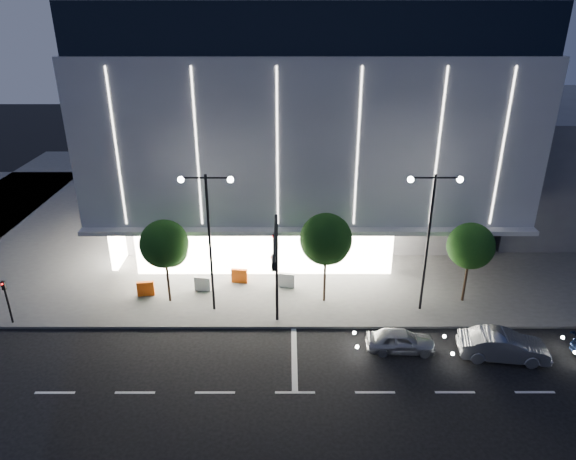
{
  "coord_description": "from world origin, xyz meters",
  "views": [
    {
      "loc": [
        1.62,
        -21.67,
        17.74
      ],
      "look_at": [
        1.66,
        7.32,
        5.0
      ],
      "focal_mm": 32.0,
      "sensor_mm": 36.0,
      "label": 1
    }
  ],
  "objects_px": {
    "ped_signal_far": "(7,297)",
    "car_second": "(503,346)",
    "tree_left": "(165,246)",
    "barrier_b": "(203,284)",
    "car_lead": "(400,340)",
    "barrier_d": "(287,280)",
    "barrier_a": "(146,289)",
    "street_lamp_east": "(430,224)",
    "street_lamp_west": "(209,224)",
    "barrier_c": "(239,276)",
    "tree_right": "(471,248)",
    "tree_mid": "(326,242)",
    "traffic_mast": "(276,259)"
  },
  "relations": [
    {
      "from": "tree_left",
      "to": "tree_mid",
      "type": "distance_m",
      "value": 10.0
    },
    {
      "from": "tree_left",
      "to": "tree_right",
      "type": "xyz_separation_m",
      "value": [
        19.0,
        -0.0,
        -0.15
      ]
    },
    {
      "from": "barrier_a",
      "to": "ped_signal_far",
      "type": "bearing_deg",
      "value": -164.83
    },
    {
      "from": "tree_right",
      "to": "car_second",
      "type": "xyz_separation_m",
      "value": [
        0.32,
        -5.76,
        -3.1
      ]
    },
    {
      "from": "traffic_mast",
      "to": "street_lamp_west",
      "type": "distance_m",
      "value": 4.89
    },
    {
      "from": "street_lamp_west",
      "to": "car_second",
      "type": "distance_m",
      "value": 17.79
    },
    {
      "from": "street_lamp_east",
      "to": "ped_signal_far",
      "type": "height_order",
      "value": "street_lamp_east"
    },
    {
      "from": "street_lamp_west",
      "to": "ped_signal_far",
      "type": "bearing_deg",
      "value": -172.87
    },
    {
      "from": "street_lamp_east",
      "to": "street_lamp_west",
      "type": "bearing_deg",
      "value": 180.0
    },
    {
      "from": "street_lamp_east",
      "to": "tree_left",
      "type": "relative_size",
      "value": 1.57
    },
    {
      "from": "ped_signal_far",
      "to": "car_second",
      "type": "height_order",
      "value": "ped_signal_far"
    },
    {
      "from": "street_lamp_east",
      "to": "barrier_b",
      "type": "height_order",
      "value": "street_lamp_east"
    },
    {
      "from": "barrier_c",
      "to": "ped_signal_far",
      "type": "bearing_deg",
      "value": -152.48
    },
    {
      "from": "ped_signal_far",
      "to": "car_lead",
      "type": "bearing_deg",
      "value": -6.39
    },
    {
      "from": "tree_mid",
      "to": "barrier_c",
      "type": "xyz_separation_m",
      "value": [
        -5.71,
        2.35,
        -3.68
      ]
    },
    {
      "from": "car_lead",
      "to": "barrier_b",
      "type": "relative_size",
      "value": 3.48
    },
    {
      "from": "car_second",
      "to": "barrier_a",
      "type": "xyz_separation_m",
      "value": [
        -21.05,
        6.38,
        -0.13
      ]
    },
    {
      "from": "car_lead",
      "to": "barrier_d",
      "type": "xyz_separation_m",
      "value": [
        -6.33,
        6.82,
        -0.0
      ]
    },
    {
      "from": "tree_left",
      "to": "barrier_b",
      "type": "bearing_deg",
      "value": 33.5
    },
    {
      "from": "tree_mid",
      "to": "barrier_b",
      "type": "distance_m",
      "value": 8.97
    },
    {
      "from": "barrier_a",
      "to": "barrier_d",
      "type": "distance_m",
      "value": 9.35
    },
    {
      "from": "barrier_b",
      "to": "car_second",
      "type": "bearing_deg",
      "value": -13.09
    },
    {
      "from": "street_lamp_west",
      "to": "street_lamp_east",
      "type": "bearing_deg",
      "value": 0.0
    },
    {
      "from": "car_second",
      "to": "barrier_c",
      "type": "xyz_separation_m",
      "value": [
        -15.03,
        8.1,
        -0.13
      ]
    },
    {
      "from": "barrier_d",
      "to": "traffic_mast",
      "type": "bearing_deg",
      "value": -85.66
    },
    {
      "from": "traffic_mast",
      "to": "barrier_d",
      "type": "distance_m",
      "value": 6.99
    },
    {
      "from": "barrier_c",
      "to": "barrier_d",
      "type": "distance_m",
      "value": 3.32
    },
    {
      "from": "car_second",
      "to": "barrier_d",
      "type": "relative_size",
      "value": 4.3
    },
    {
      "from": "traffic_mast",
      "to": "car_second",
      "type": "relative_size",
      "value": 1.49
    },
    {
      "from": "tree_mid",
      "to": "barrier_b",
      "type": "bearing_deg",
      "value": 171.07
    },
    {
      "from": "tree_left",
      "to": "barrier_c",
      "type": "distance_m",
      "value": 5.95
    },
    {
      "from": "street_lamp_east",
      "to": "car_lead",
      "type": "distance_m",
      "value": 7.0
    },
    {
      "from": "car_second",
      "to": "barrier_a",
      "type": "height_order",
      "value": "car_second"
    },
    {
      "from": "ped_signal_far",
      "to": "tree_left",
      "type": "relative_size",
      "value": 0.52
    },
    {
      "from": "tree_left",
      "to": "barrier_b",
      "type": "distance_m",
      "value": 4.09
    },
    {
      "from": "tree_right",
      "to": "car_lead",
      "type": "xyz_separation_m",
      "value": [
        -5.11,
        -5.09,
        -3.23
      ]
    },
    {
      "from": "barrier_b",
      "to": "barrier_c",
      "type": "bearing_deg",
      "value": 33.36
    },
    {
      "from": "ped_signal_far",
      "to": "barrier_b",
      "type": "xyz_separation_m",
      "value": [
        10.94,
        3.79,
        -1.24
      ]
    },
    {
      "from": "street_lamp_west",
      "to": "car_lead",
      "type": "height_order",
      "value": "street_lamp_west"
    },
    {
      "from": "car_lead",
      "to": "barrier_c",
      "type": "relative_size",
      "value": 3.48
    },
    {
      "from": "barrier_d",
      "to": "car_second",
      "type": "bearing_deg",
      "value": -22.02
    },
    {
      "from": "car_lead",
      "to": "barrier_a",
      "type": "relative_size",
      "value": 3.48
    },
    {
      "from": "car_lead",
      "to": "barrier_b",
      "type": "xyz_separation_m",
      "value": [
        -11.97,
        6.36,
        -0.0
      ]
    },
    {
      "from": "street_lamp_west",
      "to": "ped_signal_far",
      "type": "height_order",
      "value": "street_lamp_west"
    },
    {
      "from": "street_lamp_west",
      "to": "street_lamp_east",
      "type": "height_order",
      "value": "same"
    },
    {
      "from": "ped_signal_far",
      "to": "street_lamp_east",
      "type": "bearing_deg",
      "value": 3.44
    },
    {
      "from": "tree_left",
      "to": "car_lead",
      "type": "height_order",
      "value": "tree_left"
    },
    {
      "from": "car_lead",
      "to": "barrier_a",
      "type": "height_order",
      "value": "car_lead"
    },
    {
      "from": "ped_signal_far",
      "to": "car_lead",
      "type": "relative_size",
      "value": 0.78
    },
    {
      "from": "car_lead",
      "to": "car_second",
      "type": "height_order",
      "value": "car_second"
    }
  ]
}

